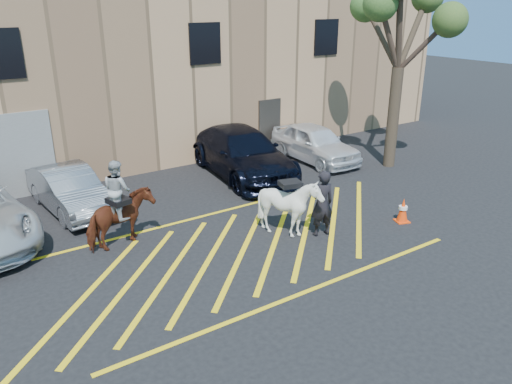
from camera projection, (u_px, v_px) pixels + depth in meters
ground at (238, 245)px, 13.31m from camera, size 90.00×90.00×0.00m
car_silver_sedan at (69, 190)px, 15.30m from camera, size 1.80×4.19×1.34m
car_blue_suv at (242, 153)px, 18.42m from camera, size 3.03×6.06×1.69m
car_white_suv at (315, 143)px, 20.09m from camera, size 1.90×4.39×1.48m
handler at (322, 203)px, 13.58m from camera, size 0.76×0.58×1.87m
warehouse at (87, 62)px, 21.26m from camera, size 32.42×10.20×7.30m
hatching_zone at (244, 249)px, 13.07m from camera, size 12.60×5.12×0.01m
mounted_bay at (120, 212)px, 12.95m from camera, size 1.94×1.23×2.37m
saddled_white at (290, 206)px, 13.59m from camera, size 1.71×1.84×1.70m
traffic_cone at (403, 210)px, 14.60m from camera, size 0.49×0.49×0.73m
tree at (403, 13)px, 17.67m from camera, size 3.99×4.37×7.31m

